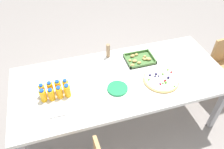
{
  "coord_description": "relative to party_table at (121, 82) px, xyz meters",
  "views": [
    {
      "loc": [
        -0.57,
        -1.56,
        2.32
      ],
      "look_at": [
        -0.08,
        0.06,
        0.74
      ],
      "focal_mm": 35.42,
      "sensor_mm": 36.0,
      "label": 1
    }
  ],
  "objects": [
    {
      "name": "ground_plane",
      "position": [
        0.0,
        0.0,
        -0.66
      ],
      "size": [
        12.0,
        12.0,
        0.0
      ],
      "primitive_type": "plane",
      "color": "gray"
    },
    {
      "name": "party_table",
      "position": [
        0.0,
        0.0,
        0.0
      ],
      "size": [
        2.24,
        0.98,
        0.72
      ],
      "color": "white",
      "rests_on": "ground_plane"
    },
    {
      "name": "juice_bottle_0",
      "position": [
        -0.79,
        -0.08,
        0.12
      ],
      "size": [
        0.06,
        0.06,
        0.14
      ],
      "color": "#F9AF14",
      "rests_on": "party_table"
    },
    {
      "name": "juice_bottle_1",
      "position": [
        -0.71,
        -0.08,
        0.12
      ],
      "size": [
        0.06,
        0.06,
        0.13
      ],
      "color": "#FAAC14",
      "rests_on": "party_table"
    },
    {
      "name": "juice_bottle_2",
      "position": [
        -0.64,
        -0.08,
        0.12
      ],
      "size": [
        0.06,
        0.06,
        0.14
      ],
      "color": "#F9AB14",
      "rests_on": "party_table"
    },
    {
      "name": "juice_bottle_3",
      "position": [
        -0.56,
        -0.08,
        0.12
      ],
      "size": [
        0.06,
        0.06,
        0.14
      ],
      "color": "#F9AE14",
      "rests_on": "party_table"
    },
    {
      "name": "juice_bottle_4",
      "position": [
        -0.79,
        -0.01,
        0.12
      ],
      "size": [
        0.06,
        0.06,
        0.14
      ],
      "color": "#F9AC14",
      "rests_on": "party_table"
    },
    {
      "name": "juice_bottle_5",
      "position": [
        -0.71,
        -0.0,
        0.12
      ],
      "size": [
        0.06,
        0.06,
        0.14
      ],
      "color": "#F9AB14",
      "rests_on": "party_table"
    },
    {
      "name": "juice_bottle_6",
      "position": [
        -0.64,
        -0.0,
        0.12
      ],
      "size": [
        0.06,
        0.06,
        0.14
      ],
      "color": "#F9AF14",
      "rests_on": "party_table"
    },
    {
      "name": "juice_bottle_7",
      "position": [
        -0.57,
        -0.0,
        0.12
      ],
      "size": [
        0.06,
        0.06,
        0.13
      ],
      "color": "#FAAD14",
      "rests_on": "party_table"
    },
    {
      "name": "fruit_pizza",
      "position": [
        0.39,
        -0.15,
        0.07
      ],
      "size": [
        0.37,
        0.37,
        0.05
      ],
      "color": "tan",
      "rests_on": "party_table"
    },
    {
      "name": "snack_tray",
      "position": [
        0.3,
        0.22,
        0.07
      ],
      "size": [
        0.32,
        0.25,
        0.04
      ],
      "color": "#477238",
      "rests_on": "party_table"
    },
    {
      "name": "plate_stack",
      "position": [
        -0.08,
        -0.14,
        0.07
      ],
      "size": [
        0.2,
        0.2,
        0.02
      ],
      "color": "#1E8C4C",
      "rests_on": "party_table"
    },
    {
      "name": "napkin_stack",
      "position": [
        -0.68,
        -0.24,
        0.06
      ],
      "size": [
        0.15,
        0.15,
        0.02
      ],
      "primitive_type": "cube",
      "color": "white",
      "rests_on": "party_table"
    },
    {
      "name": "cardboard_tube",
      "position": [
        -0.03,
        0.39,
        0.14
      ],
      "size": [
        0.04,
        0.04,
        0.17
      ],
      "primitive_type": "cylinder",
      "color": "#9E7A56",
      "rests_on": "party_table"
    }
  ]
}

